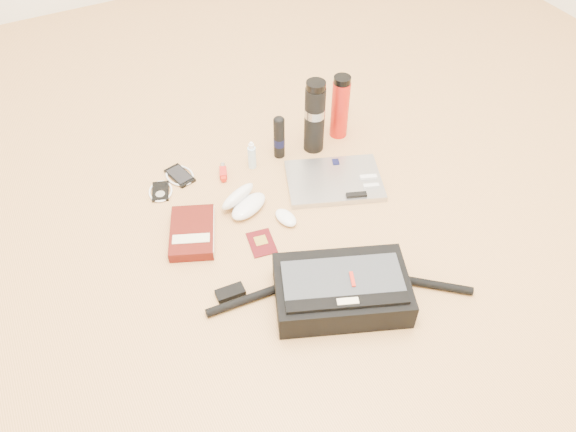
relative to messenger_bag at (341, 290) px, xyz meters
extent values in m
plane|color=tan|center=(0.03, 0.29, -0.05)|extent=(4.00, 4.00, 0.00)
cube|color=black|center=(0.00, 0.00, 0.00)|extent=(0.46, 0.38, 0.10)
cube|color=#313439|center=(0.00, -0.01, 0.05)|extent=(0.40, 0.30, 0.01)
cube|color=black|center=(-0.03, -0.08, 0.05)|extent=(0.35, 0.17, 0.01)
cube|color=beige|center=(-0.03, -0.08, 0.05)|extent=(0.07, 0.04, 0.01)
cube|color=red|center=(0.02, -0.02, 0.05)|extent=(0.03, 0.05, 0.02)
cylinder|color=black|center=(-0.26, 0.12, -0.04)|extent=(0.25, 0.04, 0.03)
cylinder|color=black|center=(0.28, -0.09, -0.04)|extent=(0.21, 0.18, 0.03)
cube|color=black|center=(-0.29, 0.17, -0.04)|extent=(0.09, 0.05, 0.02)
cube|color=#A7A7A9|center=(0.25, 0.46, -0.04)|extent=(0.41, 0.35, 0.02)
cube|color=black|center=(0.30, 0.54, -0.03)|extent=(0.04, 0.04, 0.00)
cube|color=silver|center=(0.36, 0.41, -0.02)|extent=(0.07, 0.04, 0.01)
cube|color=silver|center=(0.35, 0.36, -0.02)|extent=(0.06, 0.04, 0.01)
cube|color=black|center=(0.27, 0.35, -0.02)|extent=(0.08, 0.05, 0.01)
cube|color=#450D08|center=(-0.31, 0.45, -0.03)|extent=(0.22, 0.26, 0.04)
cube|color=beige|center=(-0.24, 0.42, -0.03)|extent=(0.09, 0.20, 0.03)
cube|color=beige|center=(-0.33, 0.41, -0.01)|extent=(0.13, 0.08, 0.00)
cube|color=#47090D|center=(-0.12, 0.32, -0.05)|extent=(0.10, 0.13, 0.00)
cube|color=gold|center=(-0.12, 0.33, -0.05)|extent=(0.05, 0.05, 0.00)
ellipsoid|color=white|center=(0.00, 0.37, -0.04)|extent=(0.07, 0.10, 0.03)
ellipsoid|color=white|center=(-0.09, 0.48, -0.03)|extent=(0.18, 0.14, 0.05)
ellipsoid|color=white|center=(-0.11, 0.52, -0.01)|extent=(0.18, 0.14, 0.09)
ellipsoid|color=black|center=(-0.12, 0.46, -0.02)|extent=(0.05, 0.04, 0.01)
ellipsoid|color=black|center=(-0.06, 0.49, -0.02)|extent=(0.05, 0.04, 0.01)
cylinder|color=black|center=(-0.09, 0.48, -0.02)|extent=(0.02, 0.01, 0.00)
cube|color=black|center=(-0.34, 0.71, -0.05)|extent=(0.09, 0.11, 0.01)
cylinder|color=#B8B8BB|center=(-0.35, 0.69, -0.04)|extent=(0.04, 0.04, 0.00)
torus|color=white|center=(-0.34, 0.71, -0.05)|extent=(0.11, 0.11, 0.01)
cube|color=black|center=(-0.25, 0.76, -0.05)|extent=(0.09, 0.13, 0.01)
cube|color=black|center=(-0.25, 0.76, -0.04)|extent=(0.08, 0.11, 0.00)
torus|color=silver|center=(-0.25, 0.76, -0.05)|extent=(0.12, 0.12, 0.01)
cube|color=#B4211A|center=(-0.10, 0.69, -0.04)|extent=(0.04, 0.06, 0.02)
cube|color=red|center=(-0.11, 0.66, -0.04)|extent=(0.02, 0.02, 0.02)
cylinder|color=#A1A1A3|center=(-0.09, 0.72, -0.04)|extent=(0.03, 0.04, 0.02)
cylinder|color=#B5DAF1|center=(0.02, 0.68, -0.01)|extent=(0.04, 0.04, 0.09)
cylinder|color=white|center=(0.02, 0.68, 0.05)|extent=(0.02, 0.02, 0.02)
cylinder|color=white|center=(0.02, 0.68, 0.06)|extent=(0.01, 0.01, 0.01)
cylinder|color=black|center=(0.14, 0.70, 0.03)|extent=(0.04, 0.04, 0.17)
cylinder|color=black|center=(0.14, 0.70, 0.02)|extent=(0.05, 0.05, 0.03)
ellipsoid|color=black|center=(0.14, 0.70, 0.12)|extent=(0.04, 0.04, 0.02)
cylinder|color=black|center=(0.28, 0.68, 0.09)|extent=(0.09, 0.09, 0.27)
cylinder|color=#A1A1A3|center=(0.28, 0.68, 0.12)|extent=(0.09, 0.09, 0.03)
cylinder|color=black|center=(0.28, 0.68, 0.24)|extent=(0.09, 0.09, 0.03)
cylinder|color=red|center=(0.41, 0.71, 0.07)|extent=(0.07, 0.07, 0.24)
cylinder|color=black|center=(0.41, 0.71, 0.20)|extent=(0.07, 0.07, 0.02)
camera|label=1|loc=(-0.60, -0.82, 1.39)|focal=35.00mm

